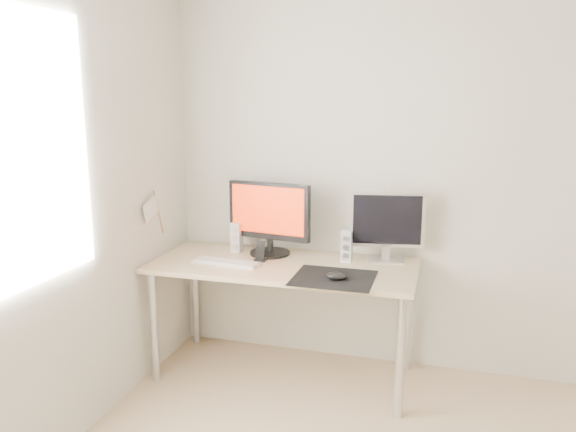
{
  "coord_description": "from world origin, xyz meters",
  "views": [
    {
      "loc": [
        -0.0,
        -1.76,
        1.72
      ],
      "look_at": [
        -0.92,
        1.45,
        1.01
      ],
      "focal_mm": 35.0,
      "sensor_mm": 36.0,
      "label": 1
    }
  ],
  "objects_px": {
    "speaker_left": "(237,237)",
    "mouse": "(336,276)",
    "main_monitor": "(269,216)",
    "speaker_right": "(347,246)",
    "phone_dock": "(261,255)",
    "desk": "(284,276)",
    "second_monitor": "(387,223)",
    "keyboard": "(226,262)"
  },
  "relations": [
    {
      "from": "desk",
      "to": "phone_dock",
      "type": "xyz_separation_m",
      "value": [
        -0.15,
        0.02,
        0.12
      ]
    },
    {
      "from": "mouse",
      "to": "speaker_right",
      "type": "relative_size",
      "value": 0.59
    },
    {
      "from": "desk",
      "to": "keyboard",
      "type": "distance_m",
      "value": 0.36
    },
    {
      "from": "keyboard",
      "to": "phone_dock",
      "type": "xyz_separation_m",
      "value": [
        0.18,
        0.11,
        0.03
      ]
    },
    {
      "from": "main_monitor",
      "to": "phone_dock",
      "type": "distance_m",
      "value": 0.26
    },
    {
      "from": "mouse",
      "to": "desk",
      "type": "height_order",
      "value": "mouse"
    },
    {
      "from": "mouse",
      "to": "desk",
      "type": "xyz_separation_m",
      "value": [
        -0.37,
        0.23,
        -0.1
      ]
    },
    {
      "from": "second_monitor",
      "to": "keyboard",
      "type": "height_order",
      "value": "second_monitor"
    },
    {
      "from": "mouse",
      "to": "speaker_right",
      "type": "bearing_deg",
      "value": 91.5
    },
    {
      "from": "mouse",
      "to": "phone_dock",
      "type": "height_order",
      "value": "phone_dock"
    },
    {
      "from": "speaker_right",
      "to": "main_monitor",
      "type": "bearing_deg",
      "value": 178.21
    },
    {
      "from": "phone_dock",
      "to": "desk",
      "type": "bearing_deg",
      "value": -5.69
    },
    {
      "from": "main_monitor",
      "to": "second_monitor",
      "type": "relative_size",
      "value": 1.22
    },
    {
      "from": "mouse",
      "to": "phone_dock",
      "type": "relative_size",
      "value": 0.91
    },
    {
      "from": "second_monitor",
      "to": "speaker_right",
      "type": "height_order",
      "value": "second_monitor"
    },
    {
      "from": "second_monitor",
      "to": "keyboard",
      "type": "xyz_separation_m",
      "value": [
        -0.93,
        -0.31,
        -0.23
      ]
    },
    {
      "from": "speaker_left",
      "to": "keyboard",
      "type": "height_order",
      "value": "speaker_left"
    },
    {
      "from": "speaker_right",
      "to": "second_monitor",
      "type": "bearing_deg",
      "value": 16.82
    },
    {
      "from": "second_monitor",
      "to": "keyboard",
      "type": "bearing_deg",
      "value": -161.24
    },
    {
      "from": "speaker_left",
      "to": "mouse",
      "type": "bearing_deg",
      "value": -28.07
    },
    {
      "from": "desk",
      "to": "speaker_left",
      "type": "bearing_deg",
      "value": 155.9
    },
    {
      "from": "desk",
      "to": "phone_dock",
      "type": "distance_m",
      "value": 0.19
    },
    {
      "from": "main_monitor",
      "to": "mouse",
      "type": "bearing_deg",
      "value": -37.38
    },
    {
      "from": "keyboard",
      "to": "second_monitor",
      "type": "bearing_deg",
      "value": 18.76
    },
    {
      "from": "main_monitor",
      "to": "speaker_right",
      "type": "relative_size",
      "value": 2.78
    },
    {
      "from": "speaker_left",
      "to": "phone_dock",
      "type": "relative_size",
      "value": 1.56
    },
    {
      "from": "desk",
      "to": "speaker_right",
      "type": "height_order",
      "value": "speaker_right"
    },
    {
      "from": "speaker_right",
      "to": "phone_dock",
      "type": "relative_size",
      "value": 1.56
    },
    {
      "from": "mouse",
      "to": "speaker_left",
      "type": "xyz_separation_m",
      "value": [
        -0.74,
        0.39,
        0.07
      ]
    },
    {
      "from": "desk",
      "to": "second_monitor",
      "type": "xyz_separation_m",
      "value": [
        0.59,
        0.22,
        0.32
      ]
    },
    {
      "from": "phone_dock",
      "to": "main_monitor",
      "type": "bearing_deg",
      "value": 86.53
    },
    {
      "from": "speaker_right",
      "to": "keyboard",
      "type": "bearing_deg",
      "value": -160.61
    },
    {
      "from": "second_monitor",
      "to": "speaker_left",
      "type": "bearing_deg",
      "value": -176.83
    },
    {
      "from": "main_monitor",
      "to": "speaker_left",
      "type": "distance_m",
      "value": 0.27
    },
    {
      "from": "mouse",
      "to": "phone_dock",
      "type": "bearing_deg",
      "value": 154.97
    },
    {
      "from": "desk",
      "to": "speaker_left",
      "type": "relative_size",
      "value": 8.08
    },
    {
      "from": "speaker_left",
      "to": "speaker_right",
      "type": "bearing_deg",
      "value": -1.3
    },
    {
      "from": "main_monitor",
      "to": "second_monitor",
      "type": "bearing_deg",
      "value": 4.2
    },
    {
      "from": "main_monitor",
      "to": "speaker_right",
      "type": "xyz_separation_m",
      "value": [
        0.5,
        -0.02,
        -0.16
      ]
    },
    {
      "from": "main_monitor",
      "to": "phone_dock",
      "type": "xyz_separation_m",
      "value": [
        -0.01,
        -0.15,
        -0.22
      ]
    },
    {
      "from": "desk",
      "to": "main_monitor",
      "type": "xyz_separation_m",
      "value": [
        -0.14,
        0.16,
        0.33
      ]
    },
    {
      "from": "speaker_left",
      "to": "second_monitor",
      "type": "bearing_deg",
      "value": 3.17
    }
  ]
}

